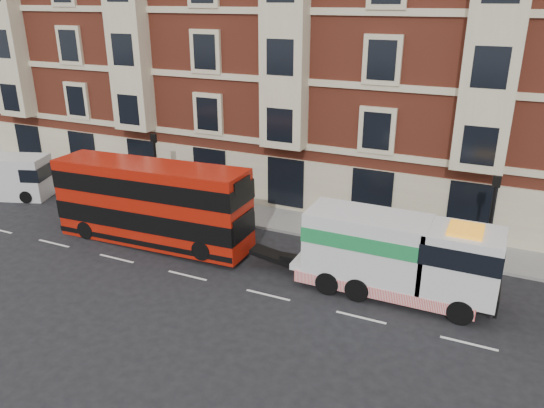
{
  "coord_description": "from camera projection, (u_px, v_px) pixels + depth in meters",
  "views": [
    {
      "loc": [
        12.19,
        -17.46,
        11.66
      ],
      "look_at": [
        2.35,
        4.0,
        2.42
      ],
      "focal_mm": 35.0,
      "sensor_mm": 36.0,
      "label": 1
    }
  ],
  "objects": [
    {
      "name": "sidewalk",
      "position": [
        260.0,
        216.0,
        30.08
      ],
      "size": [
        90.0,
        3.0,
        0.15
      ],
      "primitive_type": "cube",
      "color": "slate",
      "rests_on": "ground"
    },
    {
      "name": "ground",
      "position": [
        187.0,
        276.0,
        23.76
      ],
      "size": [
        120.0,
        120.0,
        0.0
      ],
      "primitive_type": "plane",
      "color": "black",
      "rests_on": "ground"
    },
    {
      "name": "pedestrian",
      "position": [
        135.0,
        182.0,
        32.83
      ],
      "size": [
        0.7,
        0.59,
        1.64
      ],
      "primitive_type": "imported",
      "rotation": [
        0.0,
        0.0,
        -0.4
      ],
      "color": "#17232F",
      "rests_on": "sidewalk"
    },
    {
      "name": "box_van",
      "position": [
        7.0,
        177.0,
        32.73
      ],
      "size": [
        5.4,
        3.54,
        2.61
      ],
      "rotation": [
        0.0,
        0.0,
        0.33
      ],
      "color": "silver",
      "rests_on": "ground"
    },
    {
      "name": "victorian_terrace",
      "position": [
        319.0,
        25.0,
        32.59
      ],
      "size": [
        45.0,
        12.0,
        20.4
      ],
      "color": "brown",
      "rests_on": "ground"
    },
    {
      "name": "lamp_post_east",
      "position": [
        491.0,
        215.0,
        23.37
      ],
      "size": [
        0.35,
        0.15,
        4.35
      ],
      "color": "black",
      "rests_on": "sidewalk"
    },
    {
      "name": "lamp_post_west",
      "position": [
        156.0,
        165.0,
        30.36
      ],
      "size": [
        0.35,
        0.15,
        4.35
      ],
      "color": "black",
      "rests_on": "sidewalk"
    },
    {
      "name": "double_decker_bus",
      "position": [
        151.0,
        202.0,
        26.17
      ],
      "size": [
        10.29,
        2.36,
        4.16
      ],
      "color": "#A81609",
      "rests_on": "ground"
    },
    {
      "name": "tow_truck",
      "position": [
        394.0,
        255.0,
        21.63
      ],
      "size": [
        8.24,
        2.43,
        3.43
      ],
      "color": "silver",
      "rests_on": "ground"
    }
  ]
}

